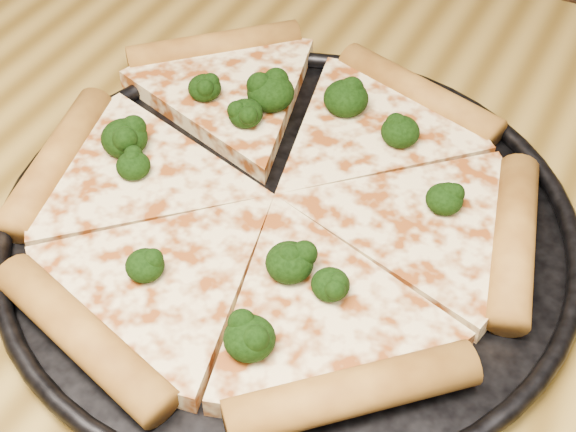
% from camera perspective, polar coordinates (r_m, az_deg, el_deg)
% --- Properties ---
extents(pizza_pan, '(0.36, 0.36, 0.02)m').
position_cam_1_polar(pizza_pan, '(0.52, 0.00, -0.64)').
color(pizza_pan, black).
rests_on(pizza_pan, dining_table).
extents(pizza, '(0.35, 0.36, 0.03)m').
position_cam_1_polar(pizza, '(0.53, -1.04, 1.55)').
color(pizza, '#F2D794').
rests_on(pizza, pizza_pan).
extents(broccoli_florets, '(0.23, 0.24, 0.02)m').
position_cam_1_polar(broccoli_florets, '(0.54, -1.48, 3.81)').
color(broccoli_florets, black).
rests_on(broccoli_florets, pizza).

